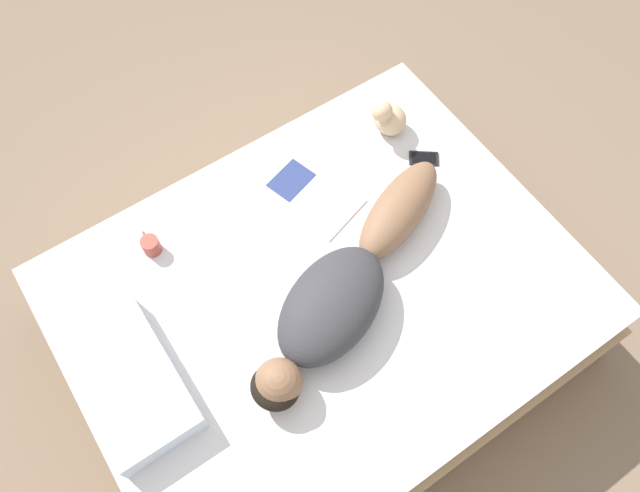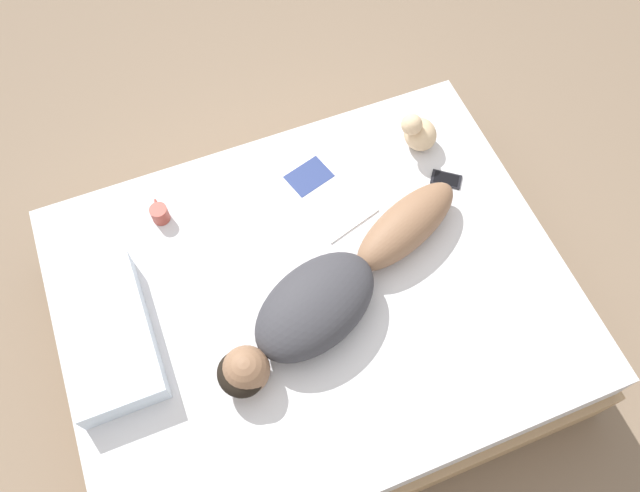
{
  "view_description": "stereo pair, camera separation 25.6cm",
  "coord_description": "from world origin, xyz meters",
  "px_view_note": "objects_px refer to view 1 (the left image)",
  "views": [
    {
      "loc": [
        -0.82,
        0.57,
        2.86
      ],
      "look_at": [
        0.15,
        -0.09,
        0.58
      ],
      "focal_mm": 35.0,
      "sensor_mm": 36.0,
      "label": 1
    },
    {
      "loc": [
        -0.94,
        0.34,
        2.86
      ],
      "look_at": [
        0.15,
        -0.09,
        0.58
      ],
      "focal_mm": 35.0,
      "sensor_mm": 36.0,
      "label": 2
    }
  ],
  "objects_px": {
    "person": "(345,286)",
    "coffee_mug": "(151,245)",
    "cell_phone": "(424,158)",
    "open_magazine": "(309,193)"
  },
  "relations": [
    {
      "from": "person",
      "to": "coffee_mug",
      "type": "bearing_deg",
      "value": 18.49
    },
    {
      "from": "person",
      "to": "cell_phone",
      "type": "xyz_separation_m",
      "value": [
        0.35,
        -0.68,
        -0.09
      ]
    },
    {
      "from": "open_magazine",
      "to": "coffee_mug",
      "type": "height_order",
      "value": "coffee_mug"
    },
    {
      "from": "open_magazine",
      "to": "cell_phone",
      "type": "xyz_separation_m",
      "value": [
        -0.14,
        -0.53,
        0.0
      ]
    },
    {
      "from": "person",
      "to": "coffee_mug",
      "type": "height_order",
      "value": "person"
    },
    {
      "from": "coffee_mug",
      "to": "cell_phone",
      "type": "xyz_separation_m",
      "value": [
        -0.27,
        -1.23,
        -0.04
      ]
    },
    {
      "from": "person",
      "to": "open_magazine",
      "type": "height_order",
      "value": "person"
    },
    {
      "from": "open_magazine",
      "to": "coffee_mug",
      "type": "xyz_separation_m",
      "value": [
        0.14,
        0.69,
        0.04
      ]
    },
    {
      "from": "person",
      "to": "open_magazine",
      "type": "distance_m",
      "value": 0.51
    },
    {
      "from": "open_magazine",
      "to": "cell_phone",
      "type": "bearing_deg",
      "value": -121.13
    }
  ]
}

